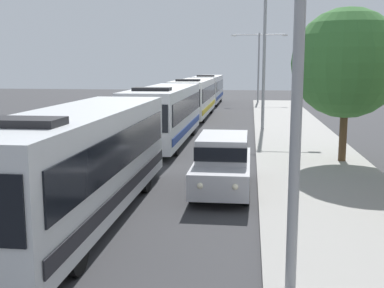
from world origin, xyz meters
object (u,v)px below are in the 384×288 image
(white_suv, at_px, (223,161))
(streetlamp_mid, at_px, (264,44))
(bus_middle, at_px, (194,97))
(bus_fourth_in_line, at_px, (208,88))
(streetlamp_near, at_px, (299,34))
(streetlamp_far, at_px, (259,59))
(roadside_tree, at_px, (347,63))
(bus_second_in_line, at_px, (165,113))
(bus_lead, at_px, (80,160))

(white_suv, relative_size, streetlamp_mid, 0.56)
(bus_middle, height_order, streetlamp_mid, streetlamp_mid)
(bus_fourth_in_line, relative_size, white_suv, 2.24)
(streetlamp_near, relative_size, streetlamp_mid, 0.84)
(streetlamp_near, xyz_separation_m, streetlamp_mid, (0.00, 22.86, 0.78))
(streetlamp_far, xyz_separation_m, roadside_tree, (3.17, -33.19, -0.52))
(white_suv, bearing_deg, bus_second_in_line, 111.03)
(bus_fourth_in_line, bearing_deg, bus_lead, -90.00)
(bus_fourth_in_line, distance_m, white_suv, 36.74)
(bus_second_in_line, bearing_deg, bus_lead, -90.00)
(white_suv, bearing_deg, bus_middle, 99.15)
(streetlamp_far, bearing_deg, white_suv, -92.54)
(bus_fourth_in_line, bearing_deg, white_suv, -84.22)
(bus_second_in_line, xyz_separation_m, streetlamp_near, (5.40, -17.06, 3.08))
(streetlamp_far, bearing_deg, bus_fourth_in_line, -162.28)
(bus_lead, height_order, white_suv, bus_lead)
(bus_second_in_line, xyz_separation_m, bus_middle, (0.00, 13.34, 0.00))
(bus_second_in_line, bearing_deg, streetlamp_far, 79.33)
(bus_lead, xyz_separation_m, bus_second_in_line, (0.00, 13.22, 0.00))
(streetlamp_mid, bearing_deg, white_suv, -96.29)
(bus_middle, xyz_separation_m, streetlamp_far, (5.40, 15.31, 3.15))
(bus_middle, height_order, streetlamp_near, streetlamp_near)
(white_suv, height_order, streetlamp_near, streetlamp_near)
(roadside_tree, bearing_deg, bus_fourth_in_line, 105.24)
(streetlamp_near, bearing_deg, bus_lead, 144.58)
(bus_lead, height_order, streetlamp_near, streetlamp_near)
(streetlamp_mid, bearing_deg, bus_fourth_in_line, 104.33)
(bus_middle, distance_m, streetlamp_far, 16.53)
(bus_middle, bearing_deg, streetlamp_mid, -54.43)
(white_suv, distance_m, streetlamp_mid, 16.15)
(bus_middle, relative_size, white_suv, 2.44)
(streetlamp_far, bearing_deg, bus_middle, -109.42)
(bus_lead, distance_m, roadside_tree, 12.48)
(bus_lead, height_order, streetlamp_mid, streetlamp_mid)
(bus_middle, xyz_separation_m, white_suv, (3.70, -22.96, -0.66))
(bus_second_in_line, height_order, streetlamp_near, streetlamp_near)
(bus_middle, relative_size, streetlamp_far, 1.63)
(bus_second_in_line, height_order, roadside_tree, roadside_tree)
(streetlamp_near, height_order, roadside_tree, streetlamp_near)
(bus_middle, distance_m, white_suv, 23.27)
(white_suv, bearing_deg, bus_lead, -135.74)
(streetlamp_far, distance_m, roadside_tree, 33.35)
(bus_fourth_in_line, xyz_separation_m, streetlamp_near, (5.40, -43.99, 3.08))
(streetlamp_mid, bearing_deg, roadside_tree, -72.93)
(white_suv, relative_size, streetlamp_near, 0.67)
(streetlamp_mid, xyz_separation_m, streetlamp_far, (-0.00, 22.86, -0.72))
(bus_lead, distance_m, white_suv, 5.21)
(bus_second_in_line, xyz_separation_m, roadside_tree, (8.57, -4.55, 2.62))
(bus_lead, distance_m, streetlamp_mid, 20.14)
(bus_middle, height_order, roadside_tree, roadside_tree)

